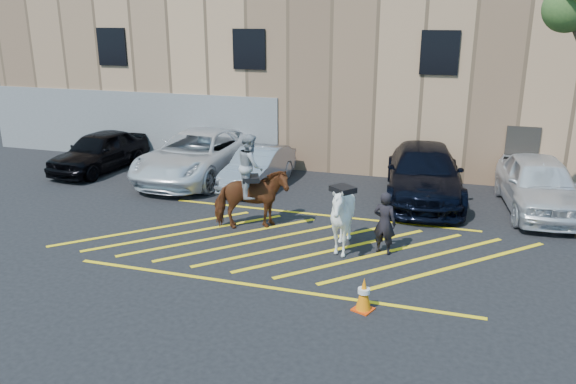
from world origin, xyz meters
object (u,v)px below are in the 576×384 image
(saddled_white, at_px, (342,217))
(traffic_cone, at_px, (364,294))
(car_black_suv, at_px, (100,151))
(car_white_pickup, at_px, (198,155))
(car_silver_sedan, at_px, (259,167))
(handler, at_px, (385,223))
(car_white_suv, at_px, (539,184))
(car_blue_suv, at_px, (424,173))
(mounted_bay, at_px, (251,191))

(saddled_white, xyz_separation_m, traffic_cone, (1.06, -2.80, -0.59))
(car_black_suv, height_order, car_white_pickup, car_white_pickup)
(car_silver_sedan, height_order, handler, handler)
(car_silver_sedan, height_order, car_white_suv, car_white_suv)
(car_silver_sedan, height_order, car_blue_suv, car_blue_suv)
(car_white_pickup, relative_size, saddled_white, 2.72)
(car_white_pickup, xyz_separation_m, handler, (7.62, -5.04, -0.05))
(car_blue_suv, relative_size, mounted_bay, 2.14)
(car_silver_sedan, bearing_deg, car_black_suv, -179.25)
(mounted_bay, relative_size, saddled_white, 1.19)
(car_white_pickup, bearing_deg, car_white_suv, 0.41)
(car_white_pickup, relative_size, traffic_cone, 8.58)
(saddled_white, height_order, traffic_cone, saddled_white)
(saddled_white, bearing_deg, handler, 14.37)
(car_silver_sedan, bearing_deg, car_white_suv, 2.07)
(car_silver_sedan, bearing_deg, car_white_pickup, 173.88)
(car_silver_sedan, height_order, saddled_white, saddled_white)
(saddled_white, bearing_deg, car_blue_suv, 72.47)
(car_silver_sedan, relative_size, car_white_suv, 0.83)
(mounted_bay, xyz_separation_m, traffic_cone, (3.86, -3.70, -0.74))
(car_white_suv, distance_m, traffic_cone, 8.76)
(car_black_suv, height_order, handler, handler)
(car_blue_suv, bearing_deg, saddled_white, -114.15)
(handler, distance_m, traffic_cone, 3.10)
(car_blue_suv, height_order, car_white_suv, car_white_suv)
(car_blue_suv, bearing_deg, car_white_suv, -11.18)
(car_white_pickup, xyz_separation_m, car_silver_sedan, (2.53, -0.36, -0.18))
(car_black_suv, xyz_separation_m, car_blue_suv, (12.35, 0.13, 0.08))
(car_black_suv, relative_size, traffic_cone, 6.21)
(traffic_cone, bearing_deg, car_black_suv, 146.16)
(saddled_white, bearing_deg, car_black_suv, 154.57)
(handler, bearing_deg, car_silver_sedan, -28.36)
(car_silver_sedan, xyz_separation_m, traffic_cone, (5.11, -7.74, -0.32))
(car_blue_suv, relative_size, car_white_suv, 1.16)
(car_white_suv, xyz_separation_m, traffic_cone, (-4.07, -7.74, -0.49))
(car_white_pickup, height_order, mounted_bay, mounted_bay)
(handler, bearing_deg, car_white_pickup, -19.28)
(car_white_pickup, height_order, saddled_white, saddled_white)
(car_white_suv, bearing_deg, handler, -137.68)
(mounted_bay, bearing_deg, car_white_pickup, 130.66)
(car_silver_sedan, distance_m, saddled_white, 6.40)
(car_black_suv, bearing_deg, car_white_suv, 4.31)
(car_white_pickup, relative_size, car_blue_suv, 1.07)
(car_black_suv, height_order, mounted_bay, mounted_bay)
(car_black_suv, height_order, car_white_suv, car_white_suv)
(mounted_bay, xyz_separation_m, saddled_white, (2.80, -0.90, -0.15))
(car_black_suv, distance_m, saddled_white, 11.86)
(saddled_white, bearing_deg, mounted_bay, 162.13)
(car_blue_suv, relative_size, handler, 3.58)
(car_blue_suv, xyz_separation_m, traffic_cone, (-0.59, -8.02, -0.48))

